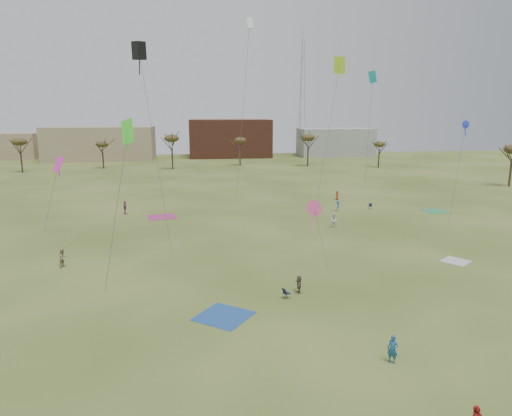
{
  "coord_description": "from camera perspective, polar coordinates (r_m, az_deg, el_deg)",
  "views": [
    {
      "loc": [
        -5.54,
        -31.76,
        14.87
      ],
      "look_at": [
        0.0,
        12.0,
        5.5
      ],
      "focal_mm": 32.33,
      "sensor_mm": 36.0,
      "label": 1
    }
  ],
  "objects": [
    {
      "name": "camp_chair_right",
      "position": [
        72.89,
        13.92,
        0.07
      ],
      "size": [
        0.73,
        0.74,
        0.87
      ],
      "rotation": [
        0.0,
        0.0,
        5.62
      ],
      "color": "#141838",
      "rests_on": "ground"
    },
    {
      "name": "radio_tower",
      "position": [
        160.79,
        5.71,
        13.48
      ],
      "size": [
        1.51,
        1.72,
        41.0
      ],
      "color": "#9EA3A8",
      "rests_on": "ground"
    },
    {
      "name": "building_tan_west",
      "position": [
        165.21,
        -28.51,
        6.78
      ],
      "size": [
        20.0,
        12.0,
        8.0
      ],
      "primitive_type": "cube",
      "color": "#937F60",
      "rests_on": "ground"
    },
    {
      "name": "blanket_olive",
      "position": [
        74.36,
        21.28,
        -0.37
      ],
      "size": [
        3.59,
        3.59,
        0.03
      ],
      "primitive_type": "cube",
      "rotation": [
        0.0,
        0.0,
        1.68
      ],
      "color": "#328B59",
      "rests_on": "ground"
    },
    {
      "name": "blanket_cream",
      "position": [
        50.77,
        23.47,
        -6.06
      ],
      "size": [
        3.35,
        3.35,
        0.03
      ],
      "primitive_type": "cube",
      "rotation": [
        0.0,
        0.0,
        2.22
      ],
      "color": "beige",
      "rests_on": "ground"
    },
    {
      "name": "tree_line",
      "position": [
        111.18,
        -5.87,
        7.92
      ],
      "size": [
        117.44,
        49.32,
        8.91
      ],
      "color": "#3A2B1E",
      "rests_on": "ground"
    },
    {
      "name": "spectator_fore_b",
      "position": [
        48.47,
        -22.77,
        -5.71
      ],
      "size": [
        1.02,
        1.1,
        1.83
      ],
      "primitive_type": "imported",
      "rotation": [
        0.0,
        0.0,
        1.1
      ],
      "color": "#9B8662",
      "rests_on": "ground"
    },
    {
      "name": "ground",
      "position": [
        35.5,
        2.5,
        -12.78
      ],
      "size": [
        260.0,
        260.0,
        0.0
      ],
      "primitive_type": "plane",
      "color": "#384C18",
      "rests_on": "ground"
    },
    {
      "name": "flyer_near_right",
      "position": [
        29.93,
        16.56,
        -16.41
      ],
      "size": [
        0.76,
        0.74,
        1.76
      ],
      "primitive_type": "imported",
      "rotation": [
        0.0,
        0.0,
        5.57
      ],
      "color": "#1D5689",
      "rests_on": "ground"
    },
    {
      "name": "flyer_far_b",
      "position": [
        79.09,
        10.0,
        1.55
      ],
      "size": [
        0.76,
        0.9,
        1.57
      ],
      "primitive_type": "imported",
      "rotation": [
        0.0,
        0.0,
        1.17
      ],
      "color": "#9A3A1A",
      "rests_on": "ground"
    },
    {
      "name": "camp_chair_center",
      "position": [
        37.9,
        3.79,
        -10.71
      ],
      "size": [
        0.69,
        0.67,
        0.87
      ],
      "rotation": [
        0.0,
        0.0,
        1.95
      ],
      "color": "#121833",
      "rests_on": "ground"
    },
    {
      "name": "spectator_mid_d",
      "position": [
        69.74,
        -15.9,
        0.04
      ],
      "size": [
        0.83,
        1.24,
        1.96
      ],
      "primitive_type": "imported",
      "rotation": [
        0.0,
        0.0,
        1.9
      ],
      "color": "#8C3A79",
      "rests_on": "ground"
    },
    {
      "name": "blanket_blue",
      "position": [
        34.95,
        -4.03,
        -13.21
      ],
      "size": [
        5.0,
        5.0,
        0.03
      ],
      "primitive_type": "cube",
      "rotation": [
        0.0,
        0.0,
        2.5
      ],
      "color": "#234E9A",
      "rests_on": "ground"
    },
    {
      "name": "building_tan",
      "position": [
        150.01,
        -18.69,
        7.6
      ],
      "size": [
        32.0,
        14.0,
        10.0
      ],
      "primitive_type": "cube",
      "color": "#937F60",
      "rests_on": "ground"
    },
    {
      "name": "spectator_mid_e",
      "position": [
        60.32,
        9.63,
        -1.54
      ],
      "size": [
        1.01,
        0.84,
        1.87
      ],
      "primitive_type": "imported",
      "rotation": [
        0.0,
        0.0,
        6.13
      ],
      "color": "silver",
      "rests_on": "ground"
    },
    {
      "name": "building_brick",
      "position": [
        152.38,
        -3.27,
        8.64
      ],
      "size": [
        26.0,
        16.0,
        12.0
      ],
      "primitive_type": "cube",
      "color": "brown",
      "rests_on": "ground"
    },
    {
      "name": "spectator_fore_c",
      "position": [
        38.88,
        5.33,
        -9.36
      ],
      "size": [
        0.55,
        1.41,
        1.49
      ],
      "primitive_type": "imported",
      "rotation": [
        0.0,
        0.0,
        4.63
      ],
      "color": "brown",
      "rests_on": "ground"
    },
    {
      "name": "flyer_far_c",
      "position": [
        70.61,
        10.07,
        0.27
      ],
      "size": [
        0.85,
        1.1,
        1.49
      ],
      "primitive_type": "imported",
      "rotation": [
        0.0,
        0.0,
        4.36
      ],
      "color": "#214E9A",
      "rests_on": "ground"
    },
    {
      "name": "blanket_plum",
      "position": [
        66.91,
        -11.58,
        -1.09
      ],
      "size": [
        4.56,
        4.56,
        0.03
      ],
      "primitive_type": "cube",
      "rotation": [
        0.0,
        0.0,
        0.21
      ],
      "color": "#A5336B",
      "rests_on": "ground"
    },
    {
      "name": "kites_aloft",
      "position": [
        57.4,
        -2.92,
        17.25
      ],
      "size": [
        56.25,
        68.48,
        27.88
      ],
      "color": "black",
      "rests_on": "ground"
    },
    {
      "name": "building_grey",
      "position": [
        156.87,
        9.77,
        8.03
      ],
      "size": [
        24.0,
        12.0,
        9.0
      ],
      "primitive_type": "cube",
      "color": "gray",
      "rests_on": "ground"
    }
  ]
}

